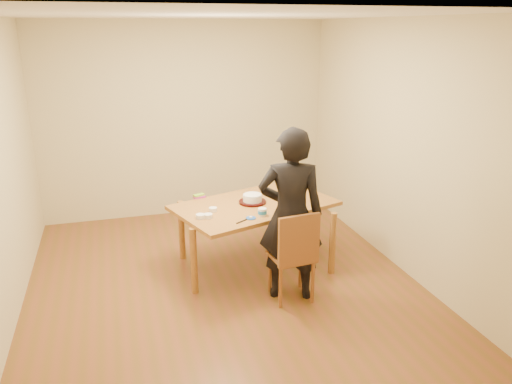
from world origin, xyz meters
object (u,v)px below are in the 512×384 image
object	(u,v)px
dining_table	(255,205)
person	(291,215)
cake_plate	(252,202)
cake	(252,198)
dining_chair	(291,256)

from	to	relation	value
dining_table	person	bearing A→B (deg)	-96.78
cake_plate	cake	size ratio (longest dim) A/B	1.43
dining_table	cake_plate	bearing A→B (deg)	109.24
dining_chair	cake	xyz separation A→B (m)	(-0.17, 0.80, 0.36)
dining_table	dining_chair	distance (m)	0.84
cake_plate	dining_table	bearing A→B (deg)	-52.37
dining_table	cake_plate	xyz separation A→B (m)	(-0.02, 0.02, 0.03)
dining_table	cake_plate	distance (m)	0.05
cake_plate	person	world-z (taller)	person
dining_chair	cake_plate	xyz separation A→B (m)	(-0.17, 0.80, 0.31)
dining_table	cake	world-z (taller)	cake
dining_chair	cake_plate	distance (m)	0.88
dining_chair	cake	size ratio (longest dim) A/B	1.86
person	cake	bearing A→B (deg)	-59.38
cake_plate	cake	xyz separation A→B (m)	(0.00, 0.00, 0.04)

